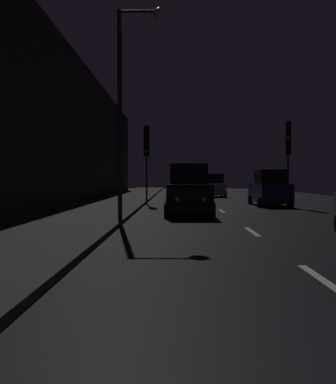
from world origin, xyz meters
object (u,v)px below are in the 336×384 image
Objects in this scene: car_distant_taillights at (214,186)px; traffic_light_far_left at (147,147)px; traffic_light_far_right at (288,145)px; car_parked_right_far at (270,189)px; streetlamp_overhead at (132,83)px; car_approaching_headlights at (188,192)px.

traffic_light_far_left is at bearing 155.23° from car_distant_taillights.
car_parked_right_far is at bearing -129.46° from traffic_light_far_right.
traffic_light_far_left is 0.65× the size of streetlamp_overhead.
car_approaching_headlights is at bearing 141.58° from car_parked_right_far.
traffic_light_far_left reaches higher than car_parked_right_far.
car_parked_right_far is at bearing 90.55° from traffic_light_far_left.
traffic_light_far_right is 14.29m from car_distant_taillights.
streetlamp_overhead reaches higher than traffic_light_far_left.
traffic_light_far_left is 8.52m from traffic_light_far_right.
traffic_light_far_right reaches higher than car_distant_taillights.
traffic_light_far_left reaches higher than traffic_light_far_right.
traffic_light_far_left is at bearing 91.24° from streetlamp_overhead.
car_approaching_headlights reaches higher than car_parked_right_far.
traffic_light_far_right is at bearing 84.16° from traffic_light_far_left.
traffic_light_far_left reaches higher than car_distant_taillights.
traffic_light_far_left is at bearing -162.49° from car_approaching_headlights.
car_parked_right_far is (7.19, 10.19, -4.03)m from streetlamp_overhead.
car_approaching_headlights is 19.28m from car_distant_taillights.
traffic_light_far_right is (8.23, -2.20, -0.04)m from traffic_light_far_left.
streetlamp_overhead is (0.24, -11.31, 1.43)m from traffic_light_far_left.
traffic_light_far_left is 1.21× the size of car_distant_taillights.
car_approaching_headlights is 1.05× the size of car_parked_right_far.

